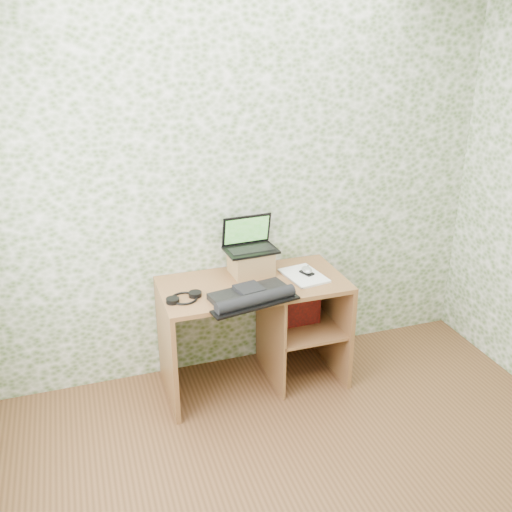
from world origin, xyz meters
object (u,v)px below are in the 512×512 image
object	(u,v)px
notepad	(304,276)
desk	(263,315)
keyboard	(252,296)
laptop	(249,242)
riser	(251,262)

from	to	relation	value
notepad	desk	bearing A→B (deg)	161.35
desk	keyboard	bearing A→B (deg)	-121.99
desk	laptop	world-z (taller)	laptop
riser	keyboard	xyz separation A→B (m)	(-0.11, -0.37, -0.05)
laptop	notepad	size ratio (longest dim) A/B	1.10
riser	laptop	size ratio (longest dim) A/B	0.76
keyboard	notepad	size ratio (longest dim) A/B	1.80
keyboard	notepad	bearing A→B (deg)	15.47
keyboard	notepad	distance (m)	0.48
laptop	keyboard	world-z (taller)	laptop
riser	laptop	bearing A→B (deg)	90.00
desk	notepad	xyz separation A→B (m)	(0.27, -0.05, 0.28)
keyboard	laptop	bearing A→B (deg)	63.63
laptop	riser	bearing A→B (deg)	-93.37
desk	keyboard	world-z (taller)	keyboard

